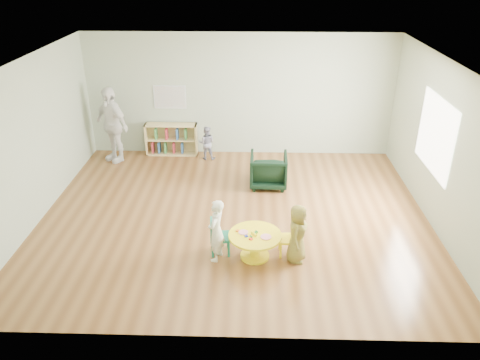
{
  "coord_description": "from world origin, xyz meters",
  "views": [
    {
      "loc": [
        0.33,
        -7.4,
        4.39
      ],
      "look_at": [
        0.11,
        -0.3,
        0.88
      ],
      "focal_mm": 35.0,
      "sensor_mm": 36.0,
      "label": 1
    }
  ],
  "objects_px": {
    "armchair": "(268,170)",
    "kid_chair_left": "(218,236)",
    "child_right": "(297,233)",
    "adult_caretaker": "(112,125)",
    "activity_table": "(255,241)",
    "bookshelf": "(171,139)",
    "child_left": "(216,231)",
    "toddler": "(207,143)",
    "kid_chair_right": "(291,238)"
  },
  "relations": [
    {
      "from": "bookshelf",
      "to": "armchair",
      "type": "height_order",
      "value": "bookshelf"
    },
    {
      "from": "kid_chair_right",
      "to": "kid_chair_left",
      "type": "bearing_deg",
      "value": 88.69
    },
    {
      "from": "kid_chair_left",
      "to": "bookshelf",
      "type": "bearing_deg",
      "value": -166.52
    },
    {
      "from": "child_left",
      "to": "adult_caretaker",
      "type": "relative_size",
      "value": 0.6
    },
    {
      "from": "bookshelf",
      "to": "adult_caretaker",
      "type": "distance_m",
      "value": 1.4
    },
    {
      "from": "kid_chair_left",
      "to": "adult_caretaker",
      "type": "distance_m",
      "value": 4.51
    },
    {
      "from": "activity_table",
      "to": "adult_caretaker",
      "type": "bearing_deg",
      "value": 130.94
    },
    {
      "from": "kid_chair_right",
      "to": "bookshelf",
      "type": "relative_size",
      "value": 0.47
    },
    {
      "from": "kid_chair_right",
      "to": "armchair",
      "type": "relative_size",
      "value": 0.74
    },
    {
      "from": "armchair",
      "to": "child_right",
      "type": "height_order",
      "value": "child_right"
    },
    {
      "from": "activity_table",
      "to": "kid_chair_left",
      "type": "bearing_deg",
      "value": 170.43
    },
    {
      "from": "activity_table",
      "to": "child_right",
      "type": "height_order",
      "value": "child_right"
    },
    {
      "from": "child_left",
      "to": "child_right",
      "type": "relative_size",
      "value": 1.07
    },
    {
      "from": "child_right",
      "to": "adult_caretaker",
      "type": "height_order",
      "value": "adult_caretaker"
    },
    {
      "from": "kid_chair_right",
      "to": "child_right",
      "type": "distance_m",
      "value": 0.25
    },
    {
      "from": "child_right",
      "to": "child_left",
      "type": "bearing_deg",
      "value": 105.78
    },
    {
      "from": "activity_table",
      "to": "child_left",
      "type": "bearing_deg",
      "value": -173.97
    },
    {
      "from": "activity_table",
      "to": "child_left",
      "type": "relative_size",
      "value": 0.81
    },
    {
      "from": "armchair",
      "to": "kid_chair_left",
      "type": "bearing_deg",
      "value": 71.7
    },
    {
      "from": "kid_chair_right",
      "to": "armchair",
      "type": "distance_m",
      "value": 2.44
    },
    {
      "from": "activity_table",
      "to": "armchair",
      "type": "relative_size",
      "value": 1.1
    },
    {
      "from": "child_left",
      "to": "child_right",
      "type": "distance_m",
      "value": 1.24
    },
    {
      "from": "activity_table",
      "to": "armchair",
      "type": "distance_m",
      "value": 2.54
    },
    {
      "from": "kid_chair_left",
      "to": "child_right",
      "type": "relative_size",
      "value": 0.61
    },
    {
      "from": "child_right",
      "to": "adult_caretaker",
      "type": "xyz_separation_m",
      "value": [
        -3.87,
        3.77,
        0.38
      ]
    },
    {
      "from": "armchair",
      "to": "child_left",
      "type": "relative_size",
      "value": 0.74
    },
    {
      "from": "kid_chair_left",
      "to": "armchair",
      "type": "relative_size",
      "value": 0.78
    },
    {
      "from": "armchair",
      "to": "adult_caretaker",
      "type": "xyz_separation_m",
      "value": [
        -3.5,
        1.2,
        0.52
      ]
    },
    {
      "from": "bookshelf",
      "to": "activity_table",
      "type": "bearing_deg",
      "value": -64.29
    },
    {
      "from": "child_right",
      "to": "adult_caretaker",
      "type": "relative_size",
      "value": 0.56
    },
    {
      "from": "kid_chair_right",
      "to": "child_right",
      "type": "height_order",
      "value": "child_right"
    },
    {
      "from": "bookshelf",
      "to": "child_left",
      "type": "height_order",
      "value": "child_left"
    },
    {
      "from": "activity_table",
      "to": "child_right",
      "type": "distance_m",
      "value": 0.68
    },
    {
      "from": "activity_table",
      "to": "bookshelf",
      "type": "distance_m",
      "value": 4.58
    },
    {
      "from": "kid_chair_left",
      "to": "child_left",
      "type": "xyz_separation_m",
      "value": [
        -0.0,
        -0.16,
        0.2
      ]
    },
    {
      "from": "child_left",
      "to": "toddler",
      "type": "height_order",
      "value": "child_left"
    },
    {
      "from": "bookshelf",
      "to": "kid_chair_left",
      "type": "bearing_deg",
      "value": -70.92
    },
    {
      "from": "armchair",
      "to": "bookshelf",
      "type": "bearing_deg",
      "value": -34.14
    },
    {
      "from": "child_left",
      "to": "kid_chair_left",
      "type": "bearing_deg",
      "value": -164.23
    },
    {
      "from": "activity_table",
      "to": "bookshelf",
      "type": "bearing_deg",
      "value": 115.71
    },
    {
      "from": "activity_table",
      "to": "child_left",
      "type": "xyz_separation_m",
      "value": [
        -0.6,
        -0.06,
        0.23
      ]
    },
    {
      "from": "kid_chair_left",
      "to": "kid_chair_right",
      "type": "bearing_deg",
      "value": 84.5
    },
    {
      "from": "kid_chair_right",
      "to": "adult_caretaker",
      "type": "xyz_separation_m",
      "value": [
        -3.8,
        3.62,
        0.56
      ]
    },
    {
      "from": "bookshelf",
      "to": "toddler",
      "type": "bearing_deg",
      "value": -17.94
    },
    {
      "from": "adult_caretaker",
      "to": "toddler",
      "type": "bearing_deg",
      "value": 40.27
    },
    {
      "from": "activity_table",
      "to": "kid_chair_right",
      "type": "bearing_deg",
      "value": 10.23
    },
    {
      "from": "bookshelf",
      "to": "toddler",
      "type": "xyz_separation_m",
      "value": [
        0.87,
        -0.28,
        0.03
      ]
    },
    {
      "from": "activity_table",
      "to": "child_left",
      "type": "distance_m",
      "value": 0.64
    },
    {
      "from": "activity_table",
      "to": "kid_chair_left",
      "type": "relative_size",
      "value": 1.42
    },
    {
      "from": "activity_table",
      "to": "armchair",
      "type": "height_order",
      "value": "armchair"
    }
  ]
}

